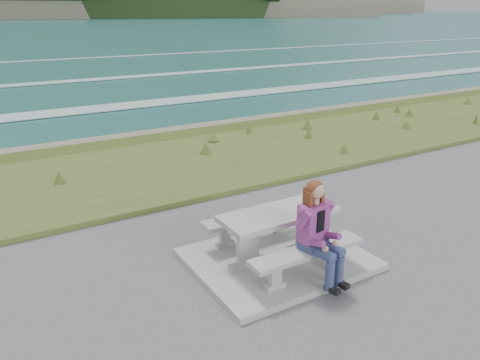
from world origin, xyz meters
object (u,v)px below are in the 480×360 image
object	(u,v)px
picnic_table	(279,222)
seated_woman	(321,246)
bench_landward	(307,256)
bench_seaward	(254,219)

from	to	relation	value
picnic_table	seated_woman	xyz separation A→B (m)	(0.12, -0.84, -0.05)
bench_landward	seated_woman	world-z (taller)	seated_woman
bench_seaward	seated_woman	distance (m)	1.55
bench_seaward	picnic_table	bearing A→B (deg)	-90.00
bench_landward	bench_seaward	size ratio (longest dim) A/B	1.00
picnic_table	seated_woman	bearing A→B (deg)	-81.80
bench_seaward	seated_woman	xyz separation A→B (m)	(0.12, -1.54, 0.18)
picnic_table	bench_seaward	xyz separation A→B (m)	(0.00, 0.70, -0.23)
bench_seaward	bench_landward	bearing A→B (deg)	-90.00
picnic_table	bench_seaward	bearing A→B (deg)	90.00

